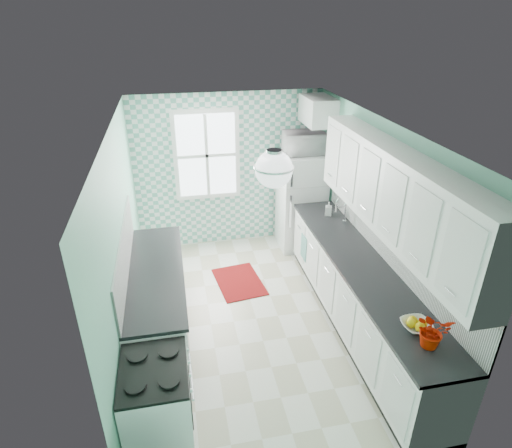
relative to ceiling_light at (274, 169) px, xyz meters
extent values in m
cube|color=silver|center=(0.00, 0.80, -2.33)|extent=(3.00, 4.40, 0.02)
cube|color=white|center=(0.00, 0.80, 0.19)|extent=(3.00, 4.40, 0.02)
cube|color=#72BEA1|center=(0.00, 3.01, -1.07)|extent=(3.00, 0.02, 2.50)
cube|color=#72BEA1|center=(0.00, -1.41, -1.07)|extent=(3.00, 0.02, 2.50)
cube|color=#72BEA1|center=(-1.51, 0.80, -1.07)|extent=(0.02, 4.40, 2.50)
cube|color=#72BEA1|center=(1.51, 0.80, -1.07)|extent=(0.02, 4.40, 2.50)
cube|color=#5CA997|center=(0.00, 2.99, -1.07)|extent=(3.00, 0.01, 2.50)
cube|color=white|center=(-0.35, 2.96, -0.77)|extent=(1.04, 0.05, 1.44)
cube|color=white|center=(-0.35, 2.95, -0.77)|extent=(0.90, 0.02, 1.30)
cube|color=white|center=(1.49, 0.40, -1.13)|extent=(0.02, 3.60, 0.51)
cube|color=white|center=(-1.49, 0.73, -1.13)|extent=(0.02, 2.15, 0.51)
cube|color=white|center=(1.33, 0.20, -0.42)|extent=(0.33, 3.20, 0.90)
cube|color=white|center=(1.30, 2.63, -0.07)|extent=(0.40, 0.74, 0.40)
cylinder|color=silver|center=(0.00, 0.00, 0.16)|extent=(0.14, 0.14, 0.04)
cylinder|color=silver|center=(0.00, 0.00, 0.09)|extent=(0.02, 0.02, 0.12)
sphere|color=white|center=(0.00, 0.00, 0.00)|extent=(0.34, 0.34, 0.34)
cube|color=white|center=(1.20, 0.40, -1.87)|extent=(0.60, 3.60, 0.90)
cube|color=black|center=(1.19, 0.40, -1.40)|extent=(0.63, 3.60, 0.04)
cube|color=white|center=(-1.20, 0.73, -1.87)|extent=(0.60, 2.15, 0.90)
cube|color=black|center=(-1.19, 0.73, -1.40)|extent=(0.63, 2.15, 0.04)
cube|color=white|center=(1.11, 2.59, -1.52)|extent=(0.70, 0.66, 1.60)
cube|color=silver|center=(1.11, 2.25, -1.15)|extent=(0.68, 0.01, 0.02)
cube|color=silver|center=(0.83, 2.24, -0.96)|extent=(0.03, 0.03, 0.30)
cube|color=silver|center=(0.83, 2.24, -1.52)|extent=(0.03, 0.03, 0.54)
cube|color=white|center=(-1.20, -0.73, -1.88)|extent=(0.57, 0.72, 0.86)
cube|color=black|center=(-1.20, -0.73, -1.45)|extent=(0.57, 0.72, 0.03)
cube|color=black|center=(-0.91, -0.73, -1.83)|extent=(0.01, 0.48, 0.29)
cube|color=silver|center=(1.20, 1.42, -1.40)|extent=(0.47, 0.40, 0.12)
cylinder|color=silver|center=(1.37, 1.42, -1.20)|extent=(0.02, 0.02, 0.30)
torus|color=silver|center=(1.30, 1.42, -1.01)|extent=(0.16, 0.02, 0.16)
cube|color=maroon|center=(-0.08, 1.66, -2.32)|extent=(0.74, 0.96, 0.01)
cube|color=#58BCA7|center=(0.89, 1.66, -1.84)|extent=(0.05, 0.24, 0.37)
imported|color=white|center=(1.20, -0.76, -1.35)|extent=(0.28, 0.28, 0.07)
imported|color=red|center=(1.20, -0.99, -1.22)|extent=(0.30, 0.26, 0.33)
imported|color=#A0BCC5|center=(1.25, 1.73, -1.28)|extent=(0.12, 0.12, 0.20)
imported|color=silver|center=(1.11, 2.59, -0.55)|extent=(0.62, 0.43, 0.34)
camera|label=1|loc=(-0.88, -3.51, 1.28)|focal=30.00mm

